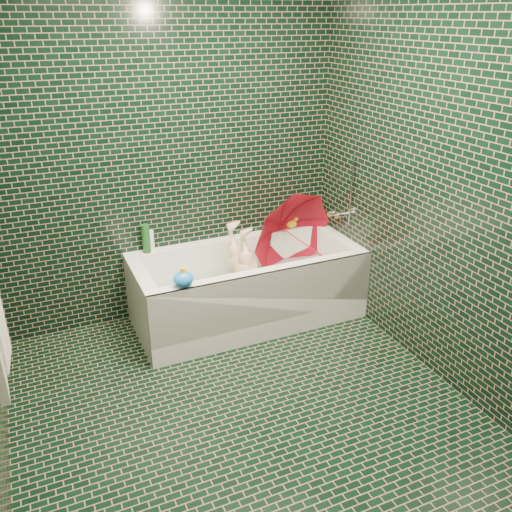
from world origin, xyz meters
name	(u,v)px	position (x,y,z in m)	size (l,w,h in m)	color
floor	(246,413)	(0.00, 0.00, 0.00)	(2.80, 2.80, 0.00)	black
wall_back	(168,155)	(0.00, 1.40, 1.25)	(2.80, 2.80, 0.00)	black
wall_front	(433,369)	(0.00, -1.40, 1.25)	(2.80, 2.80, 0.00)	black
wall_right	(446,185)	(1.30, 0.00, 1.25)	(2.80, 2.80, 0.00)	black
bathtub	(248,294)	(0.45, 1.01, 0.21)	(1.70, 0.75, 0.55)	white
bath_mat	(247,299)	(0.45, 1.02, 0.16)	(1.35, 0.47, 0.01)	#4BC327
water	(247,283)	(0.45, 1.02, 0.30)	(1.48, 0.53, 0.00)	silver
faucet	(343,210)	(1.26, 1.02, 0.77)	(0.18, 0.19, 0.55)	silver
child	(248,283)	(0.44, 0.99, 0.31)	(0.35, 0.23, 0.96)	tan
umbrella	(302,242)	(0.93, 1.06, 0.54)	(0.71, 0.71, 0.63)	red
soap_bottle_a	(318,223)	(1.25, 1.35, 0.55)	(0.09, 0.09, 0.23)	white
soap_bottle_b	(315,223)	(1.23, 1.36, 0.55)	(0.09, 0.09, 0.19)	#441F76
soap_bottle_c	(311,224)	(1.19, 1.36, 0.55)	(0.14, 0.14, 0.18)	#154B1C
bottle_right_tall	(308,212)	(1.15, 1.36, 0.66)	(0.06, 0.06, 0.23)	#154B1C
bottle_right_pump	(318,215)	(1.22, 1.31, 0.64)	(0.05, 0.05, 0.18)	silver
bottle_left_tall	(146,239)	(-0.23, 1.34, 0.66)	(0.06, 0.06, 0.22)	#154B1C
bottle_left_short	(151,240)	(-0.19, 1.36, 0.63)	(0.05, 0.05, 0.16)	white
rubber_duck	(292,223)	(0.99, 1.34, 0.60)	(0.12, 0.08, 0.10)	yellow
bath_toy	(183,279)	(-0.14, 0.69, 0.61)	(0.16, 0.14, 0.13)	#1A7AEB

